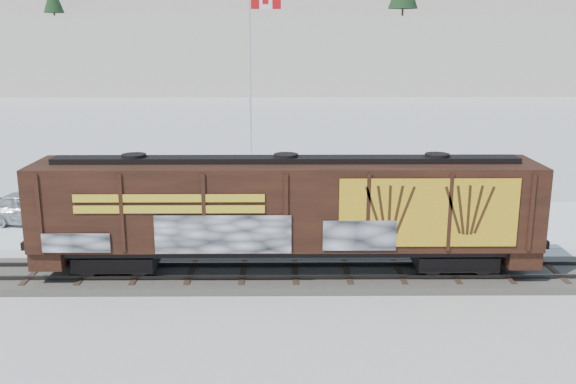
{
  "coord_description": "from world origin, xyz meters",
  "views": [
    {
      "loc": [
        1.53,
        -23.16,
        9.09
      ],
      "look_at": [
        1.75,
        3.0,
        2.71
      ],
      "focal_mm": 40.0,
      "sensor_mm": 36.0,
      "label": 1
    }
  ],
  "objects_px": {
    "flagpole": "(252,116)",
    "car_silver": "(33,208)",
    "hopper_railcar": "(286,207)",
    "car_dark": "(373,217)",
    "car_white": "(200,217)"
  },
  "relations": [
    {
      "from": "hopper_railcar",
      "to": "car_silver",
      "type": "relative_size",
      "value": 3.79
    },
    {
      "from": "car_dark",
      "to": "car_silver",
      "type": "bearing_deg",
      "value": 91.96
    },
    {
      "from": "flagpole",
      "to": "car_white",
      "type": "height_order",
      "value": "flagpole"
    },
    {
      "from": "car_silver",
      "to": "car_white",
      "type": "relative_size",
      "value": 0.94
    },
    {
      "from": "hopper_railcar",
      "to": "car_dark",
      "type": "distance_m",
      "value": 7.82
    },
    {
      "from": "hopper_railcar",
      "to": "car_dark",
      "type": "xyz_separation_m",
      "value": [
        4.17,
        6.25,
        -2.18
      ]
    },
    {
      "from": "hopper_railcar",
      "to": "car_white",
      "type": "distance_m",
      "value": 7.21
    },
    {
      "from": "flagpole",
      "to": "car_silver",
      "type": "relative_size",
      "value": 2.41
    },
    {
      "from": "car_white",
      "to": "flagpole",
      "type": "bearing_deg",
      "value": -1.09
    },
    {
      "from": "hopper_railcar",
      "to": "car_dark",
      "type": "relative_size",
      "value": 4.11
    },
    {
      "from": "car_silver",
      "to": "car_white",
      "type": "xyz_separation_m",
      "value": [
        8.41,
        -1.76,
        0.02
      ]
    },
    {
      "from": "car_silver",
      "to": "car_dark",
      "type": "bearing_deg",
      "value": -85.4
    },
    {
      "from": "flagpole",
      "to": "car_white",
      "type": "xyz_separation_m",
      "value": [
        -2.07,
        -9.83,
        -3.5
      ]
    },
    {
      "from": "car_silver",
      "to": "car_white",
      "type": "height_order",
      "value": "car_white"
    },
    {
      "from": "car_white",
      "to": "car_silver",
      "type": "bearing_deg",
      "value": 88.96
    }
  ]
}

